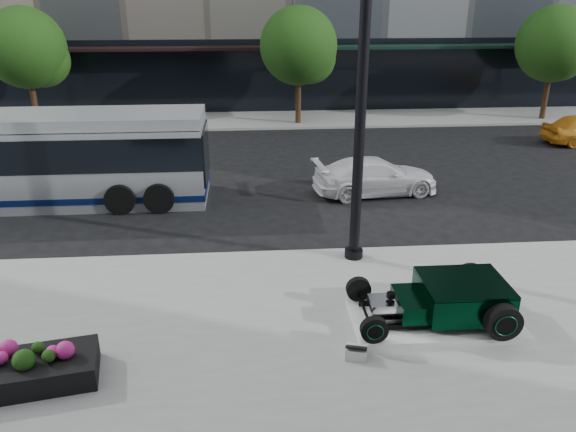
{
  "coord_description": "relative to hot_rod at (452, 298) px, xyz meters",
  "views": [
    {
      "loc": [
        -1.68,
        -15.41,
        6.62
      ],
      "look_at": [
        -0.68,
        -2.24,
        1.2
      ],
      "focal_mm": 35.0,
      "sensor_mm": 36.0,
      "label": 1
    }
  ],
  "objects": [
    {
      "name": "lamppost",
      "position": [
        -1.43,
        3.17,
        3.38
      ],
      "size": [
        0.47,
        0.47,
        8.56
      ],
      "color": "black",
      "rests_on": "sidewalk_near"
    },
    {
      "name": "info_plaque",
      "position": [
        -2.17,
        -1.05,
        -0.45
      ],
      "size": [
        0.46,
        0.39,
        0.31
      ],
      "color": "silver",
      "rests_on": "sidewalk_near"
    },
    {
      "name": "display_plinth",
      "position": [
        -0.33,
        -0.0,
        -0.5
      ],
      "size": [
        3.4,
        1.8,
        0.15
      ],
      "primitive_type": "cube",
      "color": "silver",
      "rests_on": "sidewalk_near"
    },
    {
      "name": "transit_bus",
      "position": [
        -11.47,
        8.26,
        0.79
      ],
      "size": [
        12.12,
        2.88,
        2.92
      ],
      "color": "#ACB1B6",
      "rests_on": "ground"
    },
    {
      "name": "street_trees",
      "position": [
        -1.29,
        18.77,
        3.07
      ],
      "size": [
        29.8,
        3.8,
        5.7
      ],
      "color": "black",
      "rests_on": "sidewalk_far"
    },
    {
      "name": "ground",
      "position": [
        -2.43,
        5.69,
        -0.7
      ],
      "size": [
        120.0,
        120.0,
        0.0
      ],
      "primitive_type": "plane",
      "color": "black",
      "rests_on": "ground"
    },
    {
      "name": "white_sedan",
      "position": [
        0.24,
        8.21,
        -0.08
      ],
      "size": [
        4.43,
        2.23,
        1.23
      ],
      "primitive_type": "imported",
      "rotation": [
        0.0,
        0.0,
        1.69
      ],
      "color": "white",
      "rests_on": "ground"
    },
    {
      "name": "flower_planter",
      "position": [
        -8.01,
        -1.31,
        -0.31
      ],
      "size": [
        2.41,
        1.51,
        0.73
      ],
      "color": "black",
      "rests_on": "sidewalk_near"
    },
    {
      "name": "hot_rod",
      "position": [
        0.0,
        0.0,
        0.0
      ],
      "size": [
        3.22,
        2.0,
        0.81
      ],
      "color": "black",
      "rests_on": "display_plinth"
    },
    {
      "name": "sidewalk_far",
      "position": [
        -2.43,
        19.69,
        -0.64
      ],
      "size": [
        70.0,
        4.0,
        0.12
      ],
      "primitive_type": "cube",
      "color": "gray",
      "rests_on": "ground"
    }
  ]
}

